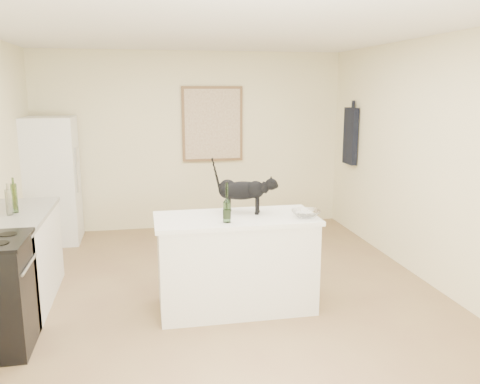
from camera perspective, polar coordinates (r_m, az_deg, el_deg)
The scene contains 18 objects.
floor at distance 5.05m, azimuth -2.04°, elevation -12.25°, with size 5.50×5.50×0.00m, color #947A4E.
ceiling at distance 4.65m, azimuth -2.29°, elevation 18.48°, with size 5.50×5.50×0.00m, color white.
wall_back at distance 7.38m, azimuth -5.52°, elevation 5.86°, with size 4.50×4.50×0.00m, color beige.
wall_front at distance 2.09m, azimuth 9.92°, elevation -9.71°, with size 4.50×4.50×0.00m, color beige.
wall_right at distance 5.49m, azimuth 21.74°, elevation 3.02°, with size 5.50×5.50×0.00m, color beige.
island_base at distance 4.72m, azimuth -0.48°, elevation -8.37°, with size 1.44×0.67×0.86m, color white.
island_top at distance 4.59m, azimuth -0.49°, elevation -3.08°, with size 1.50×0.70×0.04m, color white.
left_cabinets at distance 5.27m, azimuth -24.25°, elevation -7.28°, with size 0.60×1.40×0.86m, color white.
left_countertop at distance 5.15m, azimuth -24.67°, elevation -2.53°, with size 0.62×1.44×0.04m, color gray.
fridge at distance 7.12m, azimuth -20.93°, elevation 1.25°, with size 0.68×0.68×1.70m, color white.
artwork_frame at distance 7.37m, azimuth -3.19°, elevation 7.83°, with size 0.90×0.03×1.10m, color brown.
artwork_canvas at distance 7.35m, azimuth -3.18°, elevation 7.82°, with size 0.82×0.00×1.02m, color beige.
hanging_garment at distance 7.25m, azimuth 12.64°, elevation 6.31°, with size 0.08×0.34×0.80m, color black.
black_cat at distance 4.67m, azimuth 0.22°, elevation -0.11°, with size 0.56×0.17×0.39m, color black, non-canonical shape.
wine_bottle at distance 4.35m, azimuth -1.53°, elevation -1.45°, with size 0.07×0.07×0.32m, color #254E1F.
glass_bowl at distance 4.59m, azimuth 7.60°, elevation -2.50°, with size 0.26×0.26×0.06m, color white.
fridge_paper at distance 7.13m, azimuth -18.24°, elevation 4.18°, with size 0.01×0.15×0.20m, color silver.
counter_bottle_cluster at distance 5.18m, azimuth -24.77°, elevation -0.75°, with size 0.10×0.30×0.28m.
Camera 1 is at (-0.72, -4.56, 2.06)m, focal length 36.97 mm.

